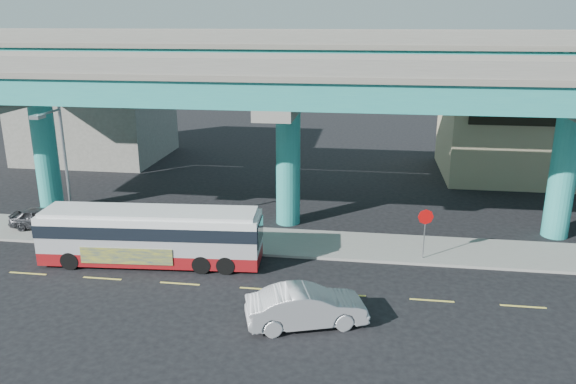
# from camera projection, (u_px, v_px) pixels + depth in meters

# --- Properties ---
(ground) EXTENTS (120.00, 120.00, 0.00)m
(ground) POSITION_uv_depth(u_px,v_px,m) (262.00, 286.00, 27.06)
(ground) COLOR black
(ground) RESTS_ON ground
(sidewalk) EXTENTS (70.00, 4.00, 0.15)m
(sidewalk) POSITION_uv_depth(u_px,v_px,m) (279.00, 242.00, 32.24)
(sidewalk) COLOR gray
(sidewalk) RESTS_ON ground
(lane_markings) EXTENTS (58.00, 0.12, 0.01)m
(lane_markings) POSITION_uv_depth(u_px,v_px,m) (260.00, 289.00, 26.78)
(lane_markings) COLOR #D8C64C
(lane_markings) RESTS_ON ground
(viaduct) EXTENTS (52.00, 12.40, 11.70)m
(viaduct) POSITION_uv_depth(u_px,v_px,m) (288.00, 76.00, 32.98)
(viaduct) COLOR teal
(viaduct) RESTS_ON ground
(building_beige) EXTENTS (14.00, 10.23, 7.00)m
(building_beige) POSITION_uv_depth(u_px,v_px,m) (533.00, 133.00, 45.31)
(building_beige) COLOR tan
(building_beige) RESTS_ON ground
(building_concrete) EXTENTS (12.00, 10.00, 9.00)m
(building_concrete) POSITION_uv_depth(u_px,v_px,m) (95.00, 109.00, 51.16)
(building_concrete) COLOR gray
(building_concrete) RESTS_ON ground
(transit_bus) EXTENTS (11.63, 3.29, 2.95)m
(transit_bus) POSITION_uv_depth(u_px,v_px,m) (151.00, 234.00, 29.20)
(transit_bus) COLOR maroon
(transit_bus) RESTS_ON ground
(sedan) EXTENTS (4.73, 6.08, 1.66)m
(sedan) POSITION_uv_depth(u_px,v_px,m) (306.00, 307.00, 23.44)
(sedan) COLOR #B0B0B5
(sedan) RESTS_ON ground
(parked_car) EXTENTS (2.28, 4.06, 1.28)m
(parked_car) POSITION_uv_depth(u_px,v_px,m) (42.00, 218.00, 34.05)
(parked_car) COLOR #2F3035
(parked_car) RESTS_ON sidewalk
(street_lamp) EXTENTS (0.50, 2.52, 7.74)m
(street_lamp) POSITION_uv_depth(u_px,v_px,m) (59.00, 157.00, 30.39)
(street_lamp) COLOR gray
(street_lamp) RESTS_ON sidewalk
(stop_sign) EXTENTS (0.82, 0.16, 2.75)m
(stop_sign) POSITION_uv_depth(u_px,v_px,m) (425.00, 223.00, 29.30)
(stop_sign) COLOR gray
(stop_sign) RESTS_ON sidewalk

